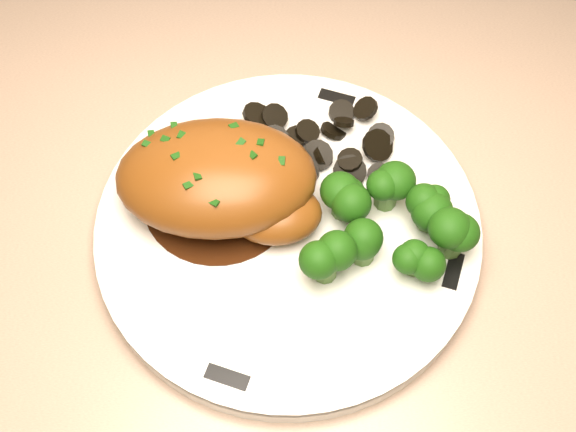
# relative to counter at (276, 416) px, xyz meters

# --- Properties ---
(counter) EXTENTS (2.13, 0.70, 1.04)m
(counter) POSITION_rel_counter_xyz_m (0.00, 0.00, 0.00)
(counter) COLOR brown
(counter) RESTS_ON ground
(plate) EXTENTS (0.35, 0.35, 0.02)m
(plate) POSITION_rel_counter_xyz_m (0.01, 0.02, 0.47)
(plate) COLOR white
(plate) RESTS_ON counter
(rim_accent_0) EXTENTS (0.03, 0.02, 0.00)m
(rim_accent_0) POSITION_rel_counter_xyz_m (0.05, 0.15, 0.48)
(rim_accent_0) COLOR black
(rim_accent_0) RESTS_ON plate
(rim_accent_1) EXTENTS (0.02, 0.03, 0.00)m
(rim_accent_1) POSITION_rel_counter_xyz_m (-0.11, 0.06, 0.48)
(rim_accent_1) COLOR black
(rim_accent_1) RESTS_ON plate
(rim_accent_2) EXTENTS (0.03, 0.02, 0.00)m
(rim_accent_2) POSITION_rel_counter_xyz_m (-0.02, -0.10, 0.48)
(rim_accent_2) COLOR black
(rim_accent_2) RESTS_ON plate
(rim_accent_3) EXTENTS (0.02, 0.03, 0.00)m
(rim_accent_3) POSITION_rel_counter_xyz_m (0.14, -0.01, 0.48)
(rim_accent_3) COLOR black
(rim_accent_3) RESTS_ON plate
(gravy_pool) EXTENTS (0.12, 0.12, 0.00)m
(gravy_pool) POSITION_rel_counter_xyz_m (-0.04, 0.04, 0.48)
(gravy_pool) COLOR #321709
(gravy_pool) RESTS_ON plate
(chicken_breast) EXTENTS (0.16, 0.12, 0.06)m
(chicken_breast) POSITION_rel_counter_xyz_m (-0.04, 0.04, 0.51)
(chicken_breast) COLOR brown
(chicken_breast) RESTS_ON plate
(mushroom_pile) EXTENTS (0.10, 0.08, 0.03)m
(mushroom_pile) POSITION_rel_counter_xyz_m (0.03, 0.10, 0.48)
(mushroom_pile) COLOR black
(mushroom_pile) RESTS_ON plate
(broccoli_florets) EXTENTS (0.12, 0.09, 0.04)m
(broccoli_florets) POSITION_rel_counter_xyz_m (0.09, 0.01, 0.50)
(broccoli_florets) COLOR #4B712F
(broccoli_florets) RESTS_ON plate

